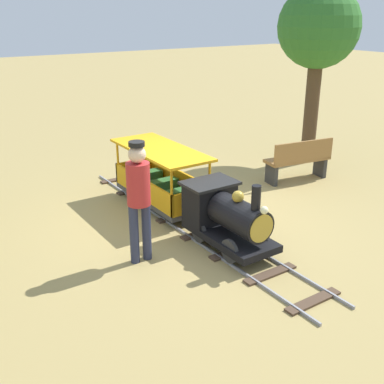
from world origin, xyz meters
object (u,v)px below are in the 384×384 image
passenger_car (161,182)px  conductor_person (139,193)px  locomotive (226,215)px  oak_tree_near (319,30)px  park_bench (299,160)px

passenger_car → conductor_person: (1.16, 1.45, 0.53)m
locomotive → passenger_car: size_ratio=0.72×
conductor_person → passenger_car: bearing=-128.6°
passenger_car → oak_tree_near: size_ratio=0.55×
conductor_person → park_bench: (-3.99, -1.07, -0.54)m
passenger_car → conductor_person: size_ratio=1.23×
locomotive → oak_tree_near: 5.07m
locomotive → oak_tree_near: oak_tree_near is taller
locomotive → passenger_car: locomotive is taller
park_bench → oak_tree_near: size_ratio=0.37×
passenger_car → conductor_person: 1.93m
conductor_person → park_bench: bearing=-164.9°
locomotive → park_bench: size_ratio=1.07×
passenger_car → oak_tree_near: bearing=-173.4°
conductor_person → park_bench: 4.17m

